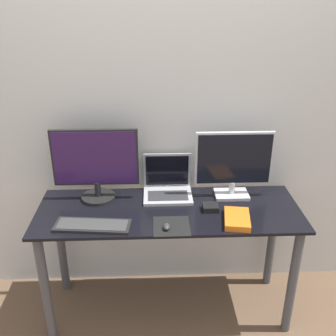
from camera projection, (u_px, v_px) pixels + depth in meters
wall_back at (167, 113)px, 2.44m from camera, size 7.00×0.05×2.50m
desk at (169, 230)px, 2.40m from camera, size 1.57×0.55×0.76m
monitor_left at (96, 164)px, 2.36m from camera, size 0.52×0.21×0.45m
monitor_right at (234, 163)px, 2.39m from camera, size 0.47×0.15×0.43m
laptop at (167, 185)px, 2.49m from camera, size 0.30×0.24×0.25m
keyboard at (93, 225)px, 2.16m from camera, size 0.43×0.18×0.02m
mousepad at (171, 226)px, 2.16m from camera, size 0.20×0.20×0.00m
mouse at (167, 227)px, 2.13m from camera, size 0.04×0.06×0.03m
book at (237, 219)px, 2.20m from camera, size 0.17×0.23×0.04m
power_brick at (210, 207)px, 2.32m from camera, size 0.09×0.08×0.03m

